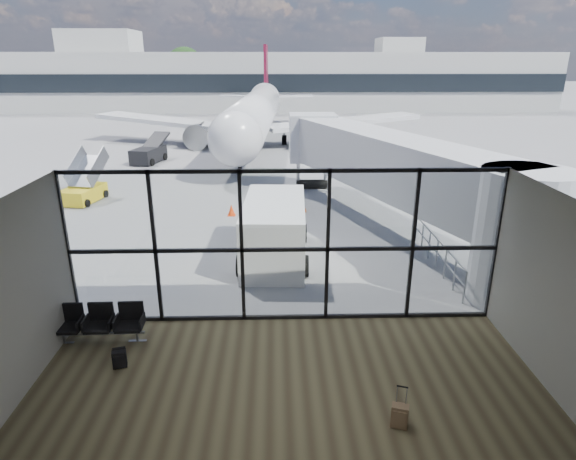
{
  "coord_description": "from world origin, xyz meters",
  "views": [
    {
      "loc": [
        -0.25,
        -12.48,
        7.26
      ],
      "look_at": [
        0.17,
        3.0,
        1.7
      ],
      "focal_mm": 30.0,
      "sensor_mm": 36.0,
      "label": 1
    }
  ],
  "objects_px": {
    "suitcase": "(400,416)",
    "airliner": "(256,113)",
    "belt_loader": "(149,154)",
    "mobile_stairs": "(84,192)",
    "backpack": "(119,359)",
    "service_van": "(274,231)",
    "seating_row": "(100,321)"
  },
  "relations": [
    {
      "from": "suitcase",
      "to": "airliner",
      "type": "relative_size",
      "value": 0.03
    },
    {
      "from": "seating_row",
      "to": "belt_loader",
      "type": "bearing_deg",
      "value": 99.2
    },
    {
      "from": "belt_loader",
      "to": "mobile_stairs",
      "type": "height_order",
      "value": "mobile_stairs"
    },
    {
      "from": "airliner",
      "to": "belt_loader",
      "type": "bearing_deg",
      "value": -129.37
    },
    {
      "from": "airliner",
      "to": "service_van",
      "type": "distance_m",
      "value": 26.82
    },
    {
      "from": "suitcase",
      "to": "belt_loader",
      "type": "height_order",
      "value": "belt_loader"
    },
    {
      "from": "suitcase",
      "to": "mobile_stairs",
      "type": "relative_size",
      "value": 0.29
    },
    {
      "from": "belt_loader",
      "to": "mobile_stairs",
      "type": "distance_m",
      "value": 10.22
    },
    {
      "from": "backpack",
      "to": "airliner",
      "type": "bearing_deg",
      "value": 72.16
    },
    {
      "from": "suitcase",
      "to": "service_van",
      "type": "relative_size",
      "value": 0.18
    },
    {
      "from": "suitcase",
      "to": "service_van",
      "type": "height_order",
      "value": "service_van"
    },
    {
      "from": "airliner",
      "to": "belt_loader",
      "type": "distance_m",
      "value": 11.46
    },
    {
      "from": "suitcase",
      "to": "service_van",
      "type": "bearing_deg",
      "value": 124.48
    },
    {
      "from": "backpack",
      "to": "mobile_stairs",
      "type": "bearing_deg",
      "value": 99.07
    },
    {
      "from": "seating_row",
      "to": "backpack",
      "type": "height_order",
      "value": "seating_row"
    },
    {
      "from": "backpack",
      "to": "mobile_stairs",
      "type": "xyz_separation_m",
      "value": [
        -6.36,
        14.94,
        0.28
      ]
    },
    {
      "from": "seating_row",
      "to": "service_van",
      "type": "bearing_deg",
      "value": 47.91
    },
    {
      "from": "airliner",
      "to": "service_van",
      "type": "relative_size",
      "value": 6.47
    },
    {
      "from": "seating_row",
      "to": "backpack",
      "type": "distance_m",
      "value": 1.56
    },
    {
      "from": "belt_loader",
      "to": "suitcase",
      "type": "bearing_deg",
      "value": -53.69
    },
    {
      "from": "backpack",
      "to": "service_van",
      "type": "xyz_separation_m",
      "value": [
        3.85,
        6.74,
        0.91
      ]
    },
    {
      "from": "seating_row",
      "to": "mobile_stairs",
      "type": "relative_size",
      "value": 0.72
    },
    {
      "from": "seating_row",
      "to": "belt_loader",
      "type": "distance_m",
      "value": 24.26
    },
    {
      "from": "service_van",
      "to": "belt_loader",
      "type": "xyz_separation_m",
      "value": [
        -9.17,
        18.37,
        -0.5
      ]
    },
    {
      "from": "seating_row",
      "to": "mobile_stairs",
      "type": "xyz_separation_m",
      "value": [
        -5.5,
        13.68,
        -0.06
      ]
    },
    {
      "from": "suitcase",
      "to": "seating_row",
      "type": "bearing_deg",
      "value": 172.74
    },
    {
      "from": "service_van",
      "to": "seating_row",
      "type": "bearing_deg",
      "value": -128.19
    },
    {
      "from": "backpack",
      "to": "airliner",
      "type": "distance_m",
      "value": 33.63
    },
    {
      "from": "seating_row",
      "to": "airliner",
      "type": "bearing_deg",
      "value": 83.08
    },
    {
      "from": "suitcase",
      "to": "belt_loader",
      "type": "bearing_deg",
      "value": 131.72
    },
    {
      "from": "suitcase",
      "to": "airliner",
      "type": "distance_m",
      "value": 36.03
    },
    {
      "from": "service_van",
      "to": "mobile_stairs",
      "type": "height_order",
      "value": "service_van"
    }
  ]
}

